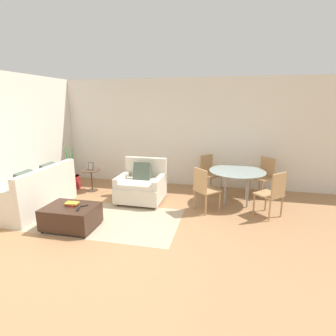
% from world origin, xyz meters
% --- Properties ---
extents(ground_plane, '(20.00, 20.00, 0.00)m').
position_xyz_m(ground_plane, '(0.00, 0.00, 0.00)').
color(ground_plane, '#A3754C').
extents(wall_back, '(12.00, 0.06, 2.75)m').
position_xyz_m(wall_back, '(0.00, 3.33, 1.38)').
color(wall_back, silver).
rests_on(wall_back, ground_plane).
extents(wall_left, '(0.06, 12.00, 2.75)m').
position_xyz_m(wall_left, '(-2.87, 1.50, 1.38)').
color(wall_left, silver).
rests_on(wall_left, ground_plane).
extents(area_rug, '(2.84, 1.54, 0.01)m').
position_xyz_m(area_rug, '(-0.71, 0.81, 0.00)').
color(area_rug, tan).
rests_on(area_rug, ground_plane).
extents(couch, '(0.91, 1.73, 0.91)m').
position_xyz_m(couch, '(-2.28, 0.95, 0.31)').
color(couch, beige).
rests_on(couch, ground_plane).
extents(armchair, '(0.97, 0.90, 0.92)m').
position_xyz_m(armchair, '(-0.32, 1.91, 0.35)').
color(armchair, beige).
rests_on(armchair, ground_plane).
extents(ottoman, '(0.88, 0.65, 0.40)m').
position_xyz_m(ottoman, '(-1.10, 0.36, 0.22)').
color(ottoman, '#382319').
rests_on(ottoman, ground_plane).
extents(book_stack, '(0.23, 0.18, 0.05)m').
position_xyz_m(book_stack, '(-1.10, 0.42, 0.43)').
color(book_stack, '#B72D28').
rests_on(book_stack, ottoman).
extents(tv_remote_primary, '(0.10, 0.17, 0.01)m').
position_xyz_m(tv_remote_primary, '(-0.89, 0.27, 0.41)').
color(tv_remote_primary, black).
rests_on(tv_remote_primary, ottoman).
extents(tv_remote_secondary, '(0.13, 0.12, 0.01)m').
position_xyz_m(tv_remote_secondary, '(-0.87, 0.42, 0.41)').
color(tv_remote_secondary, black).
rests_on(tv_remote_secondary, ottoman).
extents(potted_plant, '(0.43, 0.43, 1.28)m').
position_xyz_m(potted_plant, '(-2.35, 2.37, 0.25)').
color(potted_plant, maroon).
rests_on(potted_plant, ground_plane).
extents(side_table, '(0.47, 0.47, 0.54)m').
position_xyz_m(side_table, '(-1.74, 2.28, 0.38)').
color(side_table, '#4C3828').
rests_on(side_table, ground_plane).
extents(picture_frame, '(0.13, 0.07, 0.19)m').
position_xyz_m(picture_frame, '(-1.74, 2.28, 0.63)').
color(picture_frame, black).
rests_on(picture_frame, side_table).
extents(dining_table, '(1.19, 1.19, 0.72)m').
position_xyz_m(dining_table, '(1.74, 2.24, 0.65)').
color(dining_table, '#8C9E99').
rests_on(dining_table, ground_plane).
extents(dining_chair_near_left, '(0.59, 0.59, 0.90)m').
position_xyz_m(dining_chair_near_left, '(1.09, 1.60, 0.52)').
color(dining_chair_near_left, tan).
rests_on(dining_chair_near_left, ground_plane).
extents(dining_chair_near_right, '(0.59, 0.59, 0.90)m').
position_xyz_m(dining_chair_near_right, '(2.38, 1.60, 0.52)').
color(dining_chair_near_right, tan).
rests_on(dining_chair_near_right, ground_plane).
extents(dining_chair_far_left, '(0.59, 0.59, 0.90)m').
position_xyz_m(dining_chair_far_left, '(1.09, 2.89, 0.52)').
color(dining_chair_far_left, tan).
rests_on(dining_chair_far_left, ground_plane).
extents(dining_chair_far_right, '(0.59, 0.59, 0.90)m').
position_xyz_m(dining_chair_far_right, '(2.38, 2.89, 0.52)').
color(dining_chair_far_right, tan).
rests_on(dining_chair_far_right, ground_plane).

